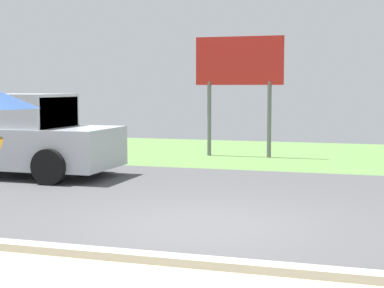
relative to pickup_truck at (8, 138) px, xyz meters
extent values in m
cube|color=#4C4C4F|center=(5.76, -1.62, -0.92)|extent=(40.00, 8.00, 0.10)
cube|color=#5D8745|center=(5.76, 6.38, -0.92)|extent=(40.00, 8.00, 0.10)
cube|color=#B2AD9E|center=(5.76, -5.62, -0.82)|extent=(40.00, 0.24, 0.10)
cube|color=#ADB2BA|center=(-0.03, 0.00, -0.19)|extent=(5.20, 2.00, 0.90)
cube|color=#ADB2BA|center=(0.47, 0.00, 0.56)|extent=(1.80, 1.84, 0.90)
cube|color=#2D3842|center=(1.32, 0.00, 0.56)|extent=(0.10, 1.70, 0.77)
cylinder|color=black|center=(1.67, 1.00, -0.49)|extent=(0.76, 0.28, 0.76)
cylinder|color=black|center=(1.67, -1.00, -0.49)|extent=(0.76, 0.28, 0.76)
cylinder|color=slate|center=(3.40, 5.25, 0.23)|extent=(0.12, 0.12, 2.20)
cylinder|color=slate|center=(5.20, 5.25, 0.23)|extent=(0.12, 0.12, 2.20)
cube|color=red|center=(4.30, 5.25, 1.93)|extent=(2.60, 0.10, 1.40)
camera|label=1|loc=(8.14, -12.03, 1.15)|focal=56.35mm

